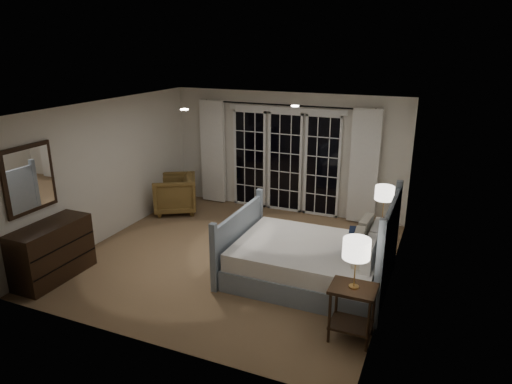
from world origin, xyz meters
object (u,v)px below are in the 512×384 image
at_px(bed, 312,260).
at_px(lamp_left, 357,249).
at_px(lamp_right, 385,193).
at_px(dresser, 52,251).
at_px(nightstand_left, 352,305).
at_px(armchair, 175,194).
at_px(nightstand_right, 381,233).

relative_size(bed, lamp_left, 3.79).
bearing_deg(lamp_right, dresser, -148.63).
relative_size(nightstand_left, armchair, 0.81).
xyz_separation_m(armchair, dresser, (-0.13, -3.18, 0.04)).
bearing_deg(armchair, lamp_right, 53.44).
bearing_deg(lamp_right, nightstand_left, -89.37).
height_order(nightstand_right, armchair, armchair).
relative_size(nightstand_right, armchair, 0.72).
relative_size(bed, nightstand_right, 3.70).
distance_m(nightstand_left, nightstand_right, 2.46).
distance_m(nightstand_left, lamp_right, 2.55).
relative_size(nightstand_left, nightstand_right, 1.11).
bearing_deg(lamp_right, armchair, 173.94).
distance_m(bed, nightstand_left, 1.47).
xyz_separation_m(lamp_left, dresser, (-4.49, -0.26, -0.76)).
distance_m(nightstand_left, armchair, 5.25).
bearing_deg(dresser, nightstand_right, 31.37).
distance_m(armchair, dresser, 3.18).
xyz_separation_m(nightstand_left, dresser, (-4.49, -0.26, -0.03)).
distance_m(bed, dresser, 3.92).
relative_size(nightstand_left, dresser, 0.57).
xyz_separation_m(lamp_right, armchair, (-4.33, 0.46, -0.71)).
xyz_separation_m(nightstand_left, lamp_right, (-0.03, 2.46, 0.64)).
distance_m(bed, lamp_left, 1.69).
height_order(lamp_left, armchair, lamp_left).
xyz_separation_m(lamp_right, dresser, (-4.46, -2.72, -0.67)).
distance_m(nightstand_left, dresser, 4.50).
height_order(armchair, dresser, dresser).
distance_m(lamp_left, dresser, 4.56).
bearing_deg(armchair, nightstand_right, 53.44).
bearing_deg(bed, dresser, -158.34).
height_order(nightstand_right, lamp_right, lamp_right).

